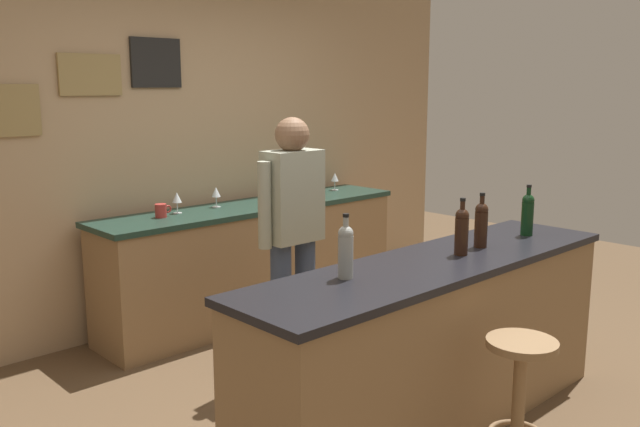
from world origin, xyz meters
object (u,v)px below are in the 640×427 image
Objects in this scene: wine_glass_b at (216,193)px; wine_glass_d at (335,178)px; bar_stool at (520,386)px; coffee_mug at (161,211)px; wine_bottle_c at (481,223)px; wine_glass_a at (177,198)px; wine_glass_c at (301,184)px; wine_bottle_d at (528,213)px; wine_bottle_a at (346,250)px; bartender at (293,229)px; wine_bottle_b at (462,230)px.

wine_glass_d is at bearing -0.62° from wine_glass_b.
coffee_mug reaches higher than bar_stool.
bar_stool is 2.22× the size of wine_bottle_c.
wine_glass_c is (1.13, -0.07, 0.00)m from wine_glass_a.
wine_bottle_d is at bearing -2.30° from wine_bottle_c.
wine_glass_c is at bearing 53.01° from wine_bottle_a.
wine_bottle_a is at bearing 174.99° from wine_bottle_c.
wine_glass_b is (0.20, 1.11, 0.07)m from bartender.
wine_bottle_a is 2.00m from coffee_mug.
wine_glass_b is at bearing 97.53° from wine_bottle_c.
wine_bottle_a is 0.99m from wine_bottle_c.
wine_bottle_c reaches higher than wine_glass_d.
wine_bottle_b is at bearing -75.89° from bartender.
wine_bottle_b is 2.19m from wine_glass_a.
bartender reaches higher than wine_glass_a.
wine_bottle_d is at bearing -4.14° from wine_bottle_a.
wine_bottle_b reaches higher than bar_stool.
wine_glass_b is (-0.75, 2.16, -0.05)m from wine_bottle_d.
wine_glass_c is at bearing 76.25° from wine_bottle_c.
wine_glass_d is (0.96, 2.13, -0.05)m from wine_bottle_c.
coffee_mug is (-0.79, 2.07, -0.11)m from wine_bottle_c.
wine_glass_a is (-0.11, 2.70, 0.55)m from bar_stool.
wine_bottle_a is at bearing -108.77° from wine_glass_b.
coffee_mug is at bearing -172.40° from wine_glass_b.
wine_bottle_b is 1.97× the size of wine_glass_d.
wine_glass_b and wine_glass_d have the same top height.
wine_bottle_a is 2.17m from wine_glass_b.
wine_glass_a and wine_glass_c have the same top height.
wine_glass_c is at bearing -171.25° from wine_glass_d.
wine_bottle_d is 2.20m from wine_glass_d.
bartender is at bearing -100.38° from wine_glass_b.
wine_bottle_d is 1.97× the size of wine_glass_d.
wine_bottle_b is 1.97× the size of wine_glass_a.
wine_bottle_c reaches higher than wine_glass_b.
wine_glass_a is (-0.14, 1.10, 0.07)m from bartender.
wine_glass_d is at bearing 61.18° from wine_bottle_b.
wine_bottle_c is (0.49, -1.03, 0.12)m from bartender.
wine_glass_d is at bearing 0.09° from wine_glass_a.
wine_bottle_d is 2.44m from coffee_mug.
wine_bottle_b is 1.00× the size of wine_bottle_d.
wine_bottle_b is 1.00× the size of wine_bottle_c.
bar_stool is (-0.04, -1.61, -0.48)m from bartender.
wine_glass_d is (1.59, 0.00, 0.00)m from wine_glass_a.
bar_stool is 4.39× the size of wine_glass_c.
bar_stool is 4.39× the size of wine_glass_a.
wine_glass_d reaches higher than bar_stool.
wine_bottle_c is (0.22, 0.03, 0.00)m from wine_bottle_b.
coffee_mug is (0.19, 1.99, -0.11)m from wine_bottle_a.
wine_bottle_c is at bearing -73.45° from wine_glass_a.
bar_stool is 2.88m from wine_glass_c.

